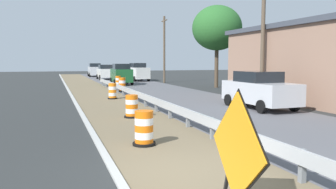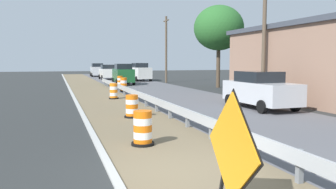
{
  "view_description": "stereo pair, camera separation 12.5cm",
  "coord_description": "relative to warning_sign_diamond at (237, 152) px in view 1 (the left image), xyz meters",
  "views": [
    {
      "loc": [
        -2.53,
        -6.88,
        2.47
      ],
      "look_at": [
        2.03,
        6.54,
        1.08
      ],
      "focal_mm": 36.35,
      "sensor_mm": 36.0,
      "label": 1
    },
    {
      "loc": [
        -2.41,
        -6.92,
        2.47
      ],
      "look_at": [
        2.03,
        6.54,
        1.08
      ],
      "focal_mm": 36.35,
      "sensor_mm": 36.0,
      "label": 2
    }
  ],
  "objects": [
    {
      "name": "ground_plane",
      "position": [
        -0.14,
        2.34,
        -1.08
      ],
      "size": [
        160.0,
        160.0,
        0.0
      ],
      "primitive_type": "plane",
      "color": "#2B2D2D"
    },
    {
      "name": "median_dirt_strip",
      "position": [
        0.46,
        2.34,
        -1.07
      ],
      "size": [
        3.6,
        120.0,
        0.01
      ],
      "primitive_type": "cube",
      "color": "#706047",
      "rests_on": "ground"
    },
    {
      "name": "curb_near_edge",
      "position": [
        -1.44,
        2.34,
        -1.07
      ],
      "size": [
        0.2,
        120.0,
        0.11
      ],
      "primitive_type": "cube",
      "color": "#ADADA8",
      "rests_on": "ground"
    },
    {
      "name": "guardrail_median",
      "position": [
        2.02,
        0.95,
        -0.56
      ],
      "size": [
        0.18,
        59.76,
        0.71
      ],
      "color": "#ADB2B7",
      "rests_on": "ground"
    },
    {
      "name": "warning_sign_diamond",
      "position": [
        0.0,
        0.0,
        0.0
      ],
      "size": [
        0.15,
        1.84,
        2.07
      ],
      "rotation": [
        0.0,
        0.0,
        3.08
      ],
      "color": "black",
      "rests_on": "ground"
    },
    {
      "name": "traffic_barrel_nearest",
      "position": [
        -0.17,
        5.01,
        -0.61
      ],
      "size": [
        0.68,
        0.68,
        1.02
      ],
      "color": "orange",
      "rests_on": "ground"
    },
    {
      "name": "traffic_barrel_close",
      "position": [
        0.58,
        9.98,
        -0.63
      ],
      "size": [
        0.68,
        0.68,
        1.0
      ],
      "color": "orange",
      "rests_on": "ground"
    },
    {
      "name": "traffic_barrel_mid",
      "position": [
        1.02,
        17.63,
        -0.61
      ],
      "size": [
        0.63,
        0.63,
        1.03
      ],
      "color": "orange",
      "rests_on": "ground"
    },
    {
      "name": "traffic_barrel_far",
      "position": [
        2.69,
        22.86,
        -0.56
      ],
      "size": [
        0.66,
        0.66,
        1.14
      ],
      "color": "orange",
      "rests_on": "ground"
    },
    {
      "name": "traffic_barrel_farther",
      "position": [
        3.41,
        28.47,
        -0.61
      ],
      "size": [
        0.65,
        0.65,
        1.03
      ],
      "color": "orange",
      "rests_on": "ground"
    },
    {
      "name": "car_lead_near_lane",
      "position": [
        3.82,
        51.25,
        -0.01
      ],
      "size": [
        2.16,
        4.56,
        2.13
      ],
      "rotation": [
        0.0,
        0.0,
        1.55
      ],
      "color": "silver",
      "rests_on": "ground"
    },
    {
      "name": "car_trailing_near_lane",
      "position": [
        7.59,
        37.4,
        0.04
      ],
      "size": [
        2.1,
        4.8,
        2.24
      ],
      "rotation": [
        0.0,
        0.0,
        -1.54
      ],
      "color": "silver",
      "rests_on": "ground"
    },
    {
      "name": "car_lead_far_lane",
      "position": [
        4.24,
        31.24,
        0.02
      ],
      "size": [
        2.11,
        4.61,
        2.2
      ],
      "rotation": [
        0.0,
        0.0,
        1.53
      ],
      "color": "#195128",
      "rests_on": "ground"
    },
    {
      "name": "car_mid_far_lane",
      "position": [
        7.59,
        10.73,
        -0.1
      ],
      "size": [
        2.22,
        4.67,
        1.94
      ],
      "rotation": [
        0.0,
        0.0,
        -1.55
      ],
      "color": "silver",
      "rests_on": "ground"
    },
    {
      "name": "car_trailing_far_lane",
      "position": [
        4.18,
        42.08,
        -0.07
      ],
      "size": [
        2.11,
        4.13,
        2.0
      ],
      "rotation": [
        0.0,
        0.0,
        1.58
      ],
      "color": "silver",
      "rests_on": "ground"
    },
    {
      "name": "utility_pole_near",
      "position": [
        9.5,
        13.36,
        2.9
      ],
      "size": [
        0.24,
        1.8,
        7.63
      ],
      "color": "brown",
      "rests_on": "ground"
    },
    {
      "name": "utility_pole_mid",
      "position": [
        9.51,
        32.62,
        2.85
      ],
      "size": [
        0.24,
        1.8,
        7.54
      ],
      "color": "brown",
      "rests_on": "ground"
    },
    {
      "name": "tree_roadside",
      "position": [
        11.89,
        24.18,
        4.44
      ],
      "size": [
        4.6,
        4.6,
        7.61
      ],
      "color": "#4C3D2D",
      "rests_on": "ground"
    }
  ]
}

